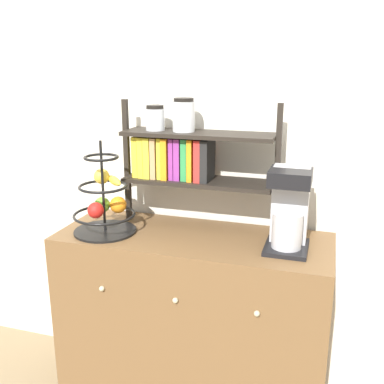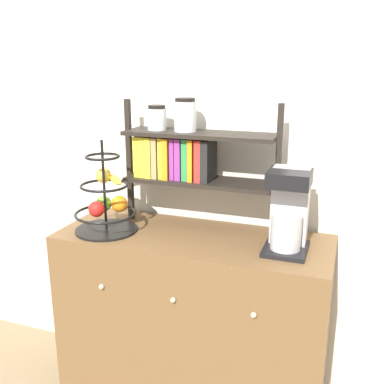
% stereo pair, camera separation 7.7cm
% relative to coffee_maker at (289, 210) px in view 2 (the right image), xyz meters
% --- Properties ---
extents(wall_back, '(7.00, 0.05, 2.60)m').
position_rel_coffee_maker_xyz_m(wall_back, '(-0.41, 0.28, 0.26)').
color(wall_back, silver).
rests_on(wall_back, ground_plane).
extents(sideboard, '(1.22, 0.49, 0.87)m').
position_rel_coffee_maker_xyz_m(sideboard, '(-0.41, 0.00, -0.60)').
color(sideboard, brown).
rests_on(sideboard, ground_plane).
extents(coffee_maker, '(0.17, 0.21, 0.34)m').
position_rel_coffee_maker_xyz_m(coffee_maker, '(0.00, 0.00, 0.00)').
color(coffee_maker, black).
rests_on(coffee_maker, sideboard).
extents(fruit_stand, '(0.28, 0.28, 0.42)m').
position_rel_coffee_maker_xyz_m(fruit_stand, '(-0.81, -0.06, -0.03)').
color(fruit_stand, black).
rests_on(fruit_stand, sideboard).
extents(shelf_hutch, '(0.73, 0.20, 0.59)m').
position_rel_coffee_maker_xyz_m(shelf_hutch, '(-0.50, 0.13, 0.18)').
color(shelf_hutch, black).
rests_on(shelf_hutch, sideboard).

